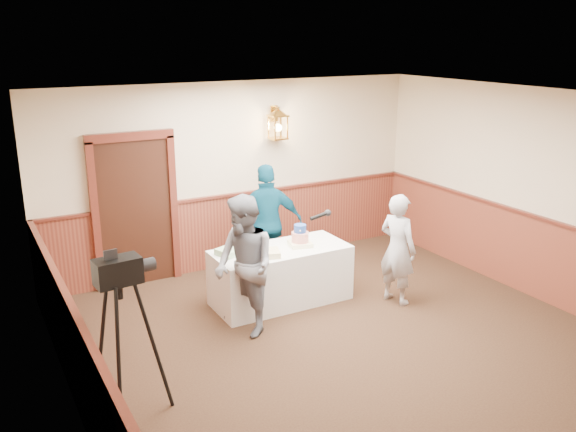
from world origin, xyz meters
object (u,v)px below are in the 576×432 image
display_table (281,275)px  assistant_p (268,224)px  tv_camera_rig (125,351)px  interviewer (245,266)px  sheet_cake_yellow (265,253)px  tiered_cake (300,237)px  sheet_cake_green (231,251)px  baker (398,249)px

display_table → assistant_p: assistant_p is taller
display_table → tv_camera_rig: (-2.47, -1.64, 0.35)m
interviewer → display_table: bearing=119.3°
sheet_cake_yellow → tv_camera_rig: 2.63m
tiered_cake → interviewer: interviewer is taller
sheet_cake_green → tiered_cake: bearing=-9.6°
interviewer → sheet_cake_yellow: bearing=124.3°
display_table → baker: 1.58m
interviewer → tv_camera_rig: size_ratio=1.05×
sheet_cake_yellow → interviewer: interviewer is taller
sheet_cake_green → interviewer: interviewer is taller
display_table → baker: bearing=-28.8°
tiered_cake → sheet_cake_yellow: (-0.59, -0.13, -0.08)m
display_table → assistant_p: 0.91m
tiered_cake → sheet_cake_yellow: bearing=-167.6°
display_table → sheet_cake_green: bearing=168.3°
display_table → tiered_cake: size_ratio=5.31×
baker → sheet_cake_yellow: bearing=55.5°
sheet_cake_yellow → sheet_cake_green: bearing=140.2°
sheet_cake_green → assistant_p: bearing=36.1°
display_table → sheet_cake_green: 0.78m
assistant_p → tv_camera_rig: size_ratio=1.07×
sheet_cake_green → interviewer: 0.71m
tv_camera_rig → interviewer: bearing=27.1°
display_table → interviewer: size_ratio=1.07×
display_table → interviewer: interviewer is taller
sheet_cake_yellow → assistant_p: bearing=61.0°
tiered_cake → assistant_p: (-0.09, 0.77, -0.01)m
display_table → assistant_p: size_ratio=1.05×
sheet_cake_green → interviewer: (-0.13, -0.69, 0.05)m
sheet_cake_yellow → interviewer: 0.63m
sheet_cake_yellow → sheet_cake_green: size_ratio=1.06×
assistant_p → tv_camera_rig: bearing=57.5°
assistant_p → tv_camera_rig: assistant_p is taller
sheet_cake_yellow → assistant_p: (0.50, 0.90, 0.07)m
display_table → sheet_cake_green: size_ratio=5.26×
tv_camera_rig → assistant_p: bearing=36.3°
sheet_cake_green → assistant_p: (0.84, 0.61, 0.07)m
sheet_cake_yellow → baker: size_ratio=0.24×
baker → tv_camera_rig: bearing=88.4°
display_table → tiered_cake: (0.28, -0.02, 0.49)m
sheet_cake_yellow → assistant_p: size_ratio=0.21×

